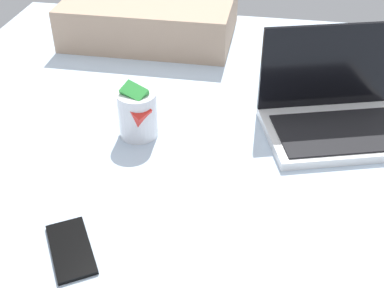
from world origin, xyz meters
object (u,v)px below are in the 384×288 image
at_px(cell_phone, 71,249).
at_px(snack_cup, 137,113).
at_px(pillow, 151,16).
at_px(laptop, 335,113).

bearing_deg(cell_phone, snack_cup, 54.60).
bearing_deg(snack_cup, pillow, 100.56).
bearing_deg(snack_cup, laptop, 13.02).
height_order(snack_cup, pillow, snack_cup).
bearing_deg(laptop, cell_phone, -152.16).
height_order(snack_cup, cell_phone, snack_cup).
height_order(laptop, cell_phone, laptop).
bearing_deg(pillow, laptop, -39.35).
xyz_separation_m(laptop, cell_phone, (-0.47, -0.47, -0.04)).
bearing_deg(laptop, pillow, 123.53).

